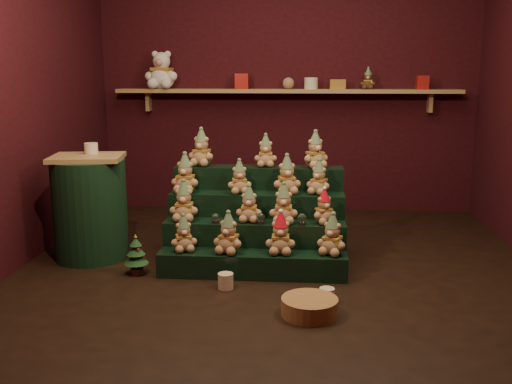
# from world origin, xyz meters

# --- Properties ---
(ground) EXTENTS (4.00, 4.00, 0.00)m
(ground) POSITION_xyz_m (0.00, 0.00, 0.00)
(ground) COLOR black
(ground) RESTS_ON ground
(back_wall) EXTENTS (4.00, 0.10, 2.80)m
(back_wall) POSITION_xyz_m (0.00, 2.05, 1.40)
(back_wall) COLOR black
(back_wall) RESTS_ON ground
(front_wall) EXTENTS (4.00, 0.10, 2.80)m
(front_wall) POSITION_xyz_m (0.00, -2.05, 1.40)
(front_wall) COLOR black
(front_wall) RESTS_ON ground
(left_wall) EXTENTS (0.10, 4.00, 2.80)m
(left_wall) POSITION_xyz_m (-2.05, 0.00, 1.40)
(left_wall) COLOR black
(left_wall) RESTS_ON ground
(back_shelf) EXTENTS (3.60, 0.26, 0.24)m
(back_shelf) POSITION_xyz_m (0.00, 1.87, 1.29)
(back_shelf) COLOR tan
(back_shelf) RESTS_ON ground
(riser_tier_front) EXTENTS (1.40, 0.22, 0.18)m
(riser_tier_front) POSITION_xyz_m (-0.19, -0.20, 0.09)
(riser_tier_front) COLOR black
(riser_tier_front) RESTS_ON ground
(riser_tier_midfront) EXTENTS (1.40, 0.22, 0.36)m
(riser_tier_midfront) POSITION_xyz_m (-0.19, 0.02, 0.18)
(riser_tier_midfront) COLOR black
(riser_tier_midfront) RESTS_ON ground
(riser_tier_midback) EXTENTS (1.40, 0.22, 0.54)m
(riser_tier_midback) POSITION_xyz_m (-0.19, 0.24, 0.27)
(riser_tier_midback) COLOR black
(riser_tier_midback) RESTS_ON ground
(riser_tier_back) EXTENTS (1.40, 0.22, 0.72)m
(riser_tier_back) POSITION_xyz_m (-0.19, 0.46, 0.36)
(riser_tier_back) COLOR black
(riser_tier_back) RESTS_ON ground
(teddy_0) EXTENTS (0.24, 0.23, 0.27)m
(teddy_0) POSITION_xyz_m (-0.70, -0.19, 0.32)
(teddy_0) COLOR tan
(teddy_0) RESTS_ON riser_tier_front
(teddy_1) EXTENTS (0.27, 0.25, 0.31)m
(teddy_1) POSITION_xyz_m (-0.36, -0.21, 0.33)
(teddy_1) COLOR tan
(teddy_1) RESTS_ON riser_tier_front
(teddy_2) EXTENTS (0.22, 0.20, 0.31)m
(teddy_2) POSITION_xyz_m (0.02, -0.19, 0.33)
(teddy_2) COLOR tan
(teddy_2) RESTS_ON riser_tier_front
(teddy_3) EXTENTS (0.28, 0.27, 0.30)m
(teddy_3) POSITION_xyz_m (0.40, -0.18, 0.33)
(teddy_3) COLOR tan
(teddy_3) RESTS_ON riser_tier_front
(teddy_4) EXTENTS (0.23, 0.20, 0.31)m
(teddy_4) POSITION_xyz_m (-0.73, 0.02, 0.52)
(teddy_4) COLOR tan
(teddy_4) RESTS_ON riser_tier_midfront
(teddy_5) EXTENTS (0.20, 0.18, 0.28)m
(teddy_5) POSITION_xyz_m (-0.23, 0.03, 0.50)
(teddy_5) COLOR tan
(teddy_5) RESTS_ON riser_tier_midfront
(teddy_6) EXTENTS (0.22, 0.20, 0.30)m
(teddy_6) POSITION_xyz_m (0.04, 0.01, 0.51)
(teddy_6) COLOR tan
(teddy_6) RESTS_ON riser_tier_midfront
(teddy_7) EXTENTS (0.24, 0.24, 0.26)m
(teddy_7) POSITION_xyz_m (0.34, 0.02, 0.49)
(teddy_7) COLOR tan
(teddy_7) RESTS_ON riser_tier_midfront
(teddy_8) EXTENTS (0.24, 0.22, 0.31)m
(teddy_8) POSITION_xyz_m (-0.76, 0.24, 0.70)
(teddy_8) COLOR tan
(teddy_8) RESTS_ON riser_tier_midback
(teddy_9) EXTENTS (0.22, 0.21, 0.27)m
(teddy_9) POSITION_xyz_m (-0.32, 0.23, 0.67)
(teddy_9) COLOR tan
(teddy_9) RESTS_ON riser_tier_midback
(teddy_10) EXTENTS (0.26, 0.24, 0.31)m
(teddy_10) POSITION_xyz_m (0.05, 0.25, 0.69)
(teddy_10) COLOR tan
(teddy_10) RESTS_ON riser_tier_midback
(teddy_11) EXTENTS (0.25, 0.24, 0.27)m
(teddy_11) POSITION_xyz_m (0.31, 0.25, 0.68)
(teddy_11) COLOR tan
(teddy_11) RESTS_ON riser_tier_midback
(teddy_12) EXTENTS (0.26, 0.24, 0.31)m
(teddy_12) POSITION_xyz_m (-0.67, 0.48, 0.87)
(teddy_12) COLOR tan
(teddy_12) RESTS_ON riser_tier_back
(teddy_13) EXTENTS (0.20, 0.18, 0.26)m
(teddy_13) POSITION_xyz_m (-0.13, 0.48, 0.85)
(teddy_13) COLOR tan
(teddy_13) RESTS_ON riser_tier_back
(teddy_14) EXTENTS (0.28, 0.27, 0.30)m
(teddy_14) POSITION_xyz_m (0.28, 0.44, 0.87)
(teddy_14) COLOR tan
(teddy_14) RESTS_ON riser_tier_back
(snow_globe_a) EXTENTS (0.06, 0.06, 0.08)m
(snow_globe_a) POSITION_xyz_m (-0.48, -0.04, 0.40)
(snow_globe_a) COLOR black
(snow_globe_a) RESTS_ON riser_tier_midfront
(snow_globe_b) EXTENTS (0.07, 0.07, 0.09)m
(snow_globe_b) POSITION_xyz_m (-0.13, -0.04, 0.40)
(snow_globe_b) COLOR black
(snow_globe_b) RESTS_ON riser_tier_midfront
(snow_globe_c) EXTENTS (0.07, 0.07, 0.09)m
(snow_globe_c) POSITION_xyz_m (0.18, -0.04, 0.40)
(snow_globe_c) COLOR black
(snow_globe_c) RESTS_ON riser_tier_midfront
(side_table) EXTENTS (0.61, 0.59, 0.84)m
(side_table) POSITION_xyz_m (-1.53, 0.15, 0.42)
(side_table) COLOR tan
(side_table) RESTS_ON ground
(table_ornament) EXTENTS (0.11, 0.11, 0.09)m
(table_ornament) POSITION_xyz_m (-1.53, 0.25, 0.89)
(table_ornament) COLOR beige
(table_ornament) RESTS_ON side_table
(mini_christmas_tree) EXTENTS (0.18, 0.18, 0.31)m
(mini_christmas_tree) POSITION_xyz_m (-1.06, -0.22, 0.15)
(mini_christmas_tree) COLOR #4A321A
(mini_christmas_tree) RESTS_ON ground
(mug_left) EXTENTS (0.11, 0.11, 0.11)m
(mug_left) POSITION_xyz_m (-0.35, -0.46, 0.05)
(mug_left) COLOR beige
(mug_left) RESTS_ON ground
(mug_right) EXTENTS (0.10, 0.10, 0.10)m
(mug_right) POSITION_xyz_m (0.35, -0.66, 0.05)
(mug_right) COLOR beige
(mug_right) RESTS_ON ground
(wicker_basket) EXTENTS (0.47, 0.47, 0.11)m
(wicker_basket) POSITION_xyz_m (0.23, -0.86, 0.06)
(wicker_basket) COLOR #8F5E39
(wicker_basket) RESTS_ON ground
(white_bear) EXTENTS (0.38, 0.34, 0.49)m
(white_bear) POSITION_xyz_m (-1.32, 1.84, 1.57)
(white_bear) COLOR white
(white_bear) RESTS_ON back_shelf
(brown_bear) EXTENTS (0.17, 0.15, 0.21)m
(brown_bear) POSITION_xyz_m (0.84, 1.84, 1.43)
(brown_bear) COLOR #51331B
(brown_bear) RESTS_ON back_shelf
(gift_tin_red_a) EXTENTS (0.14, 0.14, 0.16)m
(gift_tin_red_a) POSITION_xyz_m (-0.47, 1.85, 1.40)
(gift_tin_red_a) COLOR #A91E1A
(gift_tin_red_a) RESTS_ON back_shelf
(gift_tin_cream) EXTENTS (0.14, 0.14, 0.12)m
(gift_tin_cream) POSITION_xyz_m (0.26, 1.85, 1.38)
(gift_tin_cream) COLOR beige
(gift_tin_cream) RESTS_ON back_shelf
(gift_tin_red_b) EXTENTS (0.12, 0.12, 0.14)m
(gift_tin_red_b) POSITION_xyz_m (1.39, 1.85, 1.39)
(gift_tin_red_b) COLOR #A91E1A
(gift_tin_red_b) RESTS_ON back_shelf
(shelf_plush_ball) EXTENTS (0.12, 0.12, 0.12)m
(shelf_plush_ball) POSITION_xyz_m (0.02, 1.85, 1.38)
(shelf_plush_ball) COLOR tan
(shelf_plush_ball) RESTS_ON back_shelf
(scarf_gift_box) EXTENTS (0.16, 0.10, 0.10)m
(scarf_gift_box) POSITION_xyz_m (0.53, 1.85, 1.37)
(scarf_gift_box) COLOR orange
(scarf_gift_box) RESTS_ON back_shelf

